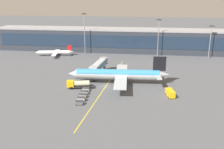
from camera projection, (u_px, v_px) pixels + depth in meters
name	position (u px, v px, depth m)	size (l,w,h in m)	color
ground_plane	(106.00, 87.00, 105.09)	(700.00, 700.00, 0.00)	#515459
apron_lead_in_line	(107.00, 85.00, 106.98)	(0.30, 80.00, 0.01)	yellow
terminal_building	(111.00, 40.00, 169.41)	(154.10, 16.38, 15.17)	#2D333D
main_airliner	(118.00, 74.00, 107.68)	(43.22, 34.18, 12.02)	#B2B7BC
jet_bridge	(99.00, 65.00, 118.43)	(5.49, 20.36, 6.73)	#B2B7BC
fuel_tanker	(78.00, 84.00, 102.74)	(11.08, 4.61, 3.25)	#232326
lavatory_truck	(170.00, 93.00, 94.65)	(3.51, 6.16, 2.50)	yellow
baggage_cart_0	(79.00, 103.00, 87.56)	(2.75, 1.79, 1.48)	#595B60
baggage_cart_1	(81.00, 99.00, 90.61)	(2.75, 1.79, 1.48)	#B2B7BC
baggage_cart_2	(83.00, 96.00, 93.66)	(2.75, 1.79, 1.48)	gray
baggage_cart_3	(84.00, 92.00, 96.70)	(2.75, 1.79, 1.48)	gray
baggage_cart_4	(86.00, 89.00, 99.75)	(2.75, 1.79, 1.48)	#B2B7BC
commuter_jet_far	(55.00, 52.00, 157.58)	(23.50, 18.78, 6.44)	white
apron_light_mast_0	(210.00, 39.00, 149.01)	(2.80, 0.50, 19.33)	gray
apron_light_mast_1	(158.00, 35.00, 152.45)	(2.80, 0.50, 22.60)	gray
apron_light_mast_2	(84.00, 31.00, 157.91)	(2.80, 0.50, 25.60)	gray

